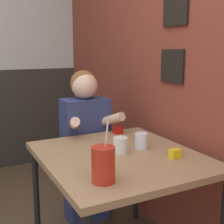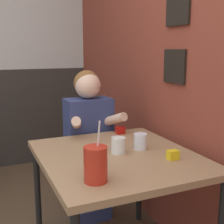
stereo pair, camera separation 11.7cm
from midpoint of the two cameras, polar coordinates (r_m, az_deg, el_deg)
name	(u,v)px [view 2 (the right image)]	position (r m, az deg, el deg)	size (l,w,h in m)	color
brick_wall_right	(134,45)	(2.65, 5.40, 12.02)	(0.08, 4.49, 2.70)	brown
main_table	(117,165)	(1.82, 2.86, -9.71)	(0.86, 0.96, 0.73)	#93704C
person_seated	(89,145)	(2.39, -2.85, -6.01)	(0.42, 0.40, 1.17)	navy
cocktail_pitcher	(96,164)	(1.42, -0.64, -9.55)	(0.11, 0.11, 0.28)	#B22819
glass_near_pitcher	(140,141)	(1.89, 6.99, -5.36)	(0.08, 0.08, 0.09)	silver
glass_center	(118,145)	(1.81, 3.04, -6.11)	(0.08, 0.08, 0.09)	silver
condiment_ketchup	(120,130)	(2.21, 3.03, -3.36)	(0.06, 0.04, 0.05)	#B7140F
condiment_mustard	(173,155)	(1.75, 12.95, -7.67)	(0.06, 0.04, 0.05)	yellow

